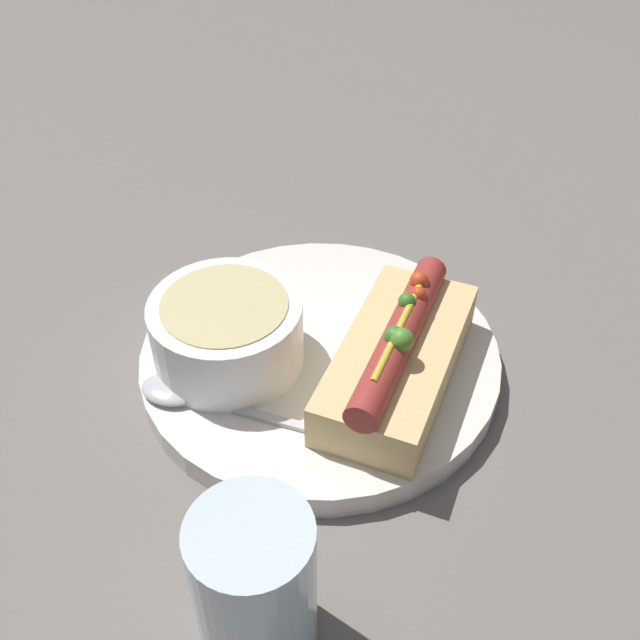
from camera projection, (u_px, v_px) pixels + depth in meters
name	position (u px, v px, depth m)	size (l,w,h in m)	color
ground_plane	(320.00, 367.00, 0.57)	(4.00, 4.00, 0.00)	slate
dinner_plate	(320.00, 358.00, 0.57)	(0.27, 0.27, 0.02)	white
hot_dog	(398.00, 357.00, 0.52)	(0.18, 0.12, 0.06)	#E5C17F
soup_bowl	(227.00, 329.00, 0.53)	(0.11, 0.11, 0.05)	white
spoon	(186.00, 394.00, 0.52)	(0.07, 0.14, 0.01)	#B7B7BC
drinking_glass	(255.00, 587.00, 0.38)	(0.06, 0.06, 0.10)	silver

